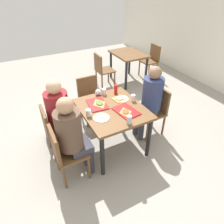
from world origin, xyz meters
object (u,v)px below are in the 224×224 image
object	(u,v)px
chair_near_right	(64,151)
pizza_slice_b	(126,112)
chair_far_side	(155,108)
condiment_bottle	(116,90)
pizza_slice_c	(119,98)
foil_bundle	(98,92)
plastic_cup_c	(104,92)
person_in_brown_jacket	(72,133)
paper_plate_near_edge	(101,118)
plastic_cup_a	(133,98)
plastic_cup_b	(88,113)
background_chair_near	(102,69)
handbag	(51,133)
tray_red_near	(97,104)
background_table	(128,58)
person_in_red	(61,112)
pizza_slice_a	(99,103)
main_table	(112,114)
soda_can	(129,120)
background_chair_far	(152,59)
paper_plate_center	(121,99)
chair_near_left	(54,129)
chair_left_end	(90,96)
tray_red_far	(126,111)
person_far_side	(150,97)

from	to	relation	value
chair_near_right	pizza_slice_b	distance (m)	0.97
chair_far_side	condiment_bottle	size ratio (longest dim) A/B	5.23
pizza_slice_c	foil_bundle	distance (m)	0.36
plastic_cup_c	condiment_bottle	world-z (taller)	condiment_bottle
person_in_brown_jacket	paper_plate_near_edge	bearing A→B (deg)	102.87
plastic_cup_a	plastic_cup_b	bearing A→B (deg)	-86.13
pizza_slice_c	background_chair_near	xyz separation A→B (m)	(-1.80, 0.55, -0.28)
paper_plate_near_edge	background_chair_near	world-z (taller)	background_chair_near
person_in_brown_jacket	plastic_cup_c	world-z (taller)	person_in_brown_jacket
pizza_slice_b	handbag	world-z (taller)	pizza_slice_b
tray_red_near	background_table	bearing A→B (deg)	137.25
person_in_red	pizza_slice_a	world-z (taller)	person_in_red
foil_bundle	chair_near_right	bearing A→B (deg)	-49.62
main_table	plastic_cup_a	world-z (taller)	plastic_cup_a
paper_plate_near_edge	soda_can	world-z (taller)	soda_can
person_in_brown_jacket	background_chair_near	bearing A→B (deg)	146.86
chair_far_side	soda_can	bearing A→B (deg)	-61.84
chair_near_right	background_chair_far	xyz separation A→B (m)	(-2.21, 3.05, 0.00)
tray_red_near	background_table	xyz separation A→B (m)	(-1.78, 1.65, -0.14)
paper_plate_center	plastic_cup_c	xyz separation A→B (m)	(-0.25, -0.18, 0.05)
pizza_slice_b	background_chair_far	size ratio (longest dim) A/B	0.24
plastic_cup_c	soda_can	world-z (taller)	soda_can
main_table	soda_can	size ratio (longest dim) A/B	8.28
chair_near_left	tray_red_near	world-z (taller)	chair_near_left
pizza_slice_c	plastic_cup_c	bearing A→B (deg)	-148.52
person_in_brown_jacket	condiment_bottle	world-z (taller)	person_in_brown_jacket
chair_left_end	pizza_slice_b	xyz separation A→B (m)	(1.10, 0.10, 0.29)
person_in_red	background_table	xyz separation A→B (m)	(-1.71, 2.18, -0.11)
tray_red_far	condiment_bottle	xyz separation A→B (m)	(-0.51, 0.11, 0.07)
chair_near_right	pizza_slice_c	bearing A→B (deg)	111.85
tray_red_near	person_far_side	bearing A→B (deg)	78.09
plastic_cup_b	background_chair_near	xyz separation A→B (m)	(-1.99, 1.14, -0.31)
person_far_side	background_chair_near	xyz separation A→B (m)	(-1.96, 0.08, -0.25)
pizza_slice_b	plastic_cup_a	size ratio (longest dim) A/B	2.05
chair_left_end	foil_bundle	size ratio (longest dim) A/B	8.37
tray_red_far	background_chair_far	distance (m)	3.01
chair_far_side	person_in_red	xyz separation A→B (m)	(-0.25, -1.51, 0.25)
pizza_slice_b	foil_bundle	bearing A→B (deg)	-168.77
plastic_cup_b	tray_red_far	bearing A→B (deg)	73.32
tray_red_near	pizza_slice_c	distance (m)	0.37
chair_far_side	condiment_bottle	world-z (taller)	condiment_bottle
background_chair_near	tray_red_near	bearing A→B (deg)	-27.16
chair_near_left	plastic_cup_a	distance (m)	1.26
main_table	paper_plate_center	xyz separation A→B (m)	(-0.15, 0.24, 0.11)
condiment_bottle	main_table	bearing A→B (deg)	-36.37
chair_far_side	tray_red_near	distance (m)	1.03
main_table	foil_bundle	size ratio (longest dim) A/B	10.10
person_far_side	pizza_slice_b	size ratio (longest dim) A/B	6.10
chair_near_left	person_far_side	world-z (taller)	person_far_side
chair_near_left	chair_far_side	world-z (taller)	same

